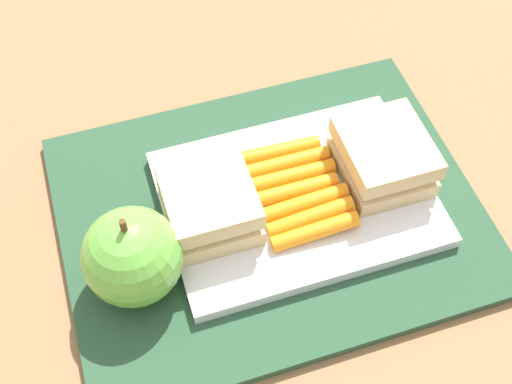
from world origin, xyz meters
TOP-DOWN VIEW (x-y plane):
  - ground_plane at (0.00, 0.00)m, footprint 2.40×2.40m
  - lunchbag_mat at (0.00, 0.00)m, footprint 0.36×0.28m
  - food_tray at (-0.03, 0.00)m, footprint 0.23×0.17m
  - sandwich_half_left at (-0.10, 0.00)m, footprint 0.07×0.08m
  - sandwich_half_right at (0.05, 0.00)m, footprint 0.07×0.08m
  - carrot_sticks_bundle at (-0.03, -0.00)m, footprint 0.08×0.10m
  - apple at (0.12, 0.03)m, footprint 0.08×0.08m

SIDE VIEW (x-z plane):
  - ground_plane at x=0.00m, z-range 0.00..0.00m
  - lunchbag_mat at x=0.00m, z-range 0.00..0.01m
  - food_tray at x=-0.03m, z-range 0.01..0.02m
  - carrot_sticks_bundle at x=-0.03m, z-range 0.02..0.04m
  - sandwich_half_left at x=-0.10m, z-range 0.02..0.07m
  - sandwich_half_right at x=0.05m, z-range 0.02..0.07m
  - apple at x=0.12m, z-range 0.00..0.09m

